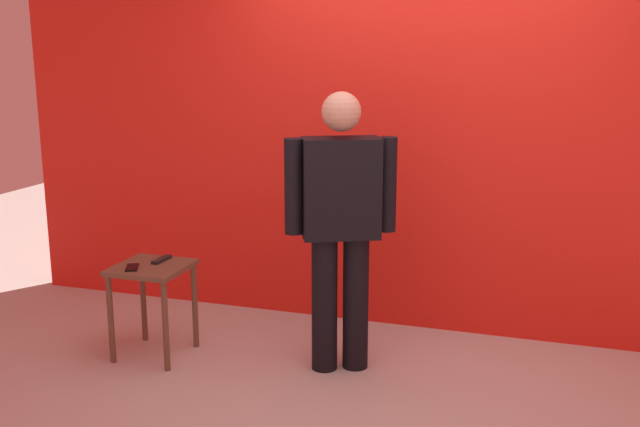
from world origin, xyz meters
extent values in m
plane|color=#B7B2A8|center=(0.00, 0.00, 0.00)|extent=(12.00, 12.00, 0.00)
cube|color=red|center=(0.00, 1.35, 1.65)|extent=(5.91, 0.12, 3.30)
cylinder|color=black|center=(-0.39, 0.46, 0.40)|extent=(0.20, 0.20, 0.81)
cylinder|color=black|center=(-0.22, 0.54, 0.40)|extent=(0.20, 0.20, 0.81)
cube|color=black|center=(-0.30, 0.50, 1.10)|extent=(0.49, 0.38, 0.57)
cube|color=red|center=(-0.35, 0.61, 1.12)|extent=(0.12, 0.06, 0.48)
cube|color=#384C99|center=(-0.35, 0.61, 1.11)|extent=(0.04, 0.03, 0.44)
cylinder|color=black|center=(-0.55, 0.39, 1.11)|extent=(0.14, 0.14, 0.54)
cylinder|color=black|center=(-0.06, 0.61, 1.11)|extent=(0.14, 0.14, 0.54)
sphere|color=tan|center=(-0.30, 0.50, 1.53)|extent=(0.22, 0.22, 0.22)
cube|color=brown|center=(-1.45, 0.33, 0.57)|extent=(0.43, 0.43, 0.03)
cylinder|color=brown|center=(-1.64, 0.15, 0.28)|extent=(0.04, 0.04, 0.55)
cylinder|color=brown|center=(-1.27, 0.15, 0.28)|extent=(0.04, 0.04, 0.55)
cylinder|color=brown|center=(-1.64, 0.52, 0.28)|extent=(0.04, 0.04, 0.55)
cylinder|color=brown|center=(-1.27, 0.52, 0.28)|extent=(0.04, 0.04, 0.55)
cube|color=black|center=(-1.53, 0.24, 0.59)|extent=(0.12, 0.16, 0.01)
cube|color=black|center=(-1.44, 0.43, 0.59)|extent=(0.05, 0.17, 0.02)
camera|label=1|loc=(0.84, -3.45, 1.88)|focal=41.39mm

